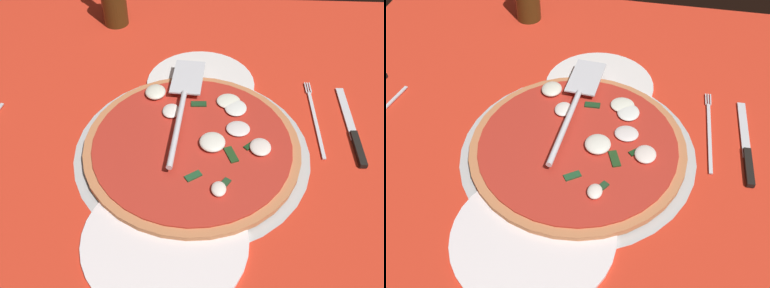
{
  "view_description": "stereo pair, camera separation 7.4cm",
  "coord_description": "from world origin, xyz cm",
  "views": [
    {
      "loc": [
        52.44,
        6.58,
        55.78
      ],
      "look_at": [
        1.09,
        4.04,
        1.84
      ],
      "focal_mm": 41.84,
      "sensor_mm": 36.0,
      "label": 1
    },
    {
      "loc": [
        51.53,
        13.97,
        55.78
      ],
      "look_at": [
        1.09,
        4.04,
        1.84
      ],
      "focal_mm": 41.84,
      "sensor_mm": 36.0,
      "label": 2
    }
  ],
  "objects": [
    {
      "name": "pizza_pan",
      "position": [
        1.09,
        4.04,
        0.42
      ],
      "size": [
        39.51,
        39.51,
        0.84
      ],
      "primitive_type": "cylinder",
      "color": "#B8BCBD",
      "rests_on": "ground_plane"
    },
    {
      "name": "ground_plane",
      "position": [
        0.0,
        0.0,
        -0.4
      ],
      "size": [
        101.47,
        101.47,
        0.8
      ],
      "primitive_type": "cube",
      "color": "red"
    },
    {
      "name": "pizza_server",
      "position": [
        -7.37,
        2.0,
        3.85
      ],
      "size": [
        28.03,
        6.37,
        1.0
      ],
      "rotation": [
        0.0,
        0.0,
        3.07
      ],
      "color": "silver",
      "rests_on": "pizza"
    },
    {
      "name": "dinner_plate_left",
      "position": [
        -16.38,
        4.85,
        0.5
      ],
      "size": [
        20.94,
        20.94,
        1.0
      ],
      "primitive_type": "cylinder",
      "color": "white",
      "rests_on": "ground_plane"
    },
    {
      "name": "pizza",
      "position": [
        0.78,
        4.26,
        1.57
      ],
      "size": [
        36.15,
        36.15,
        2.68
      ],
      "color": "#C6784A",
      "rests_on": "pizza_pan"
    },
    {
      "name": "place_setting_far",
      "position": [
        -6.01,
        29.02,
        0.35
      ],
      "size": [
        21.34,
        13.7,
        1.4
      ],
      "rotation": [
        0.0,
        0.0,
        3.16
      ],
      "color": "white",
      "rests_on": "ground_plane"
    },
    {
      "name": "dinner_plate_right",
      "position": [
        18.74,
        1.07,
        0.5
      ],
      "size": [
        23.82,
        23.82,
        1.0
      ],
      "primitive_type": "cylinder",
      "color": "white",
      "rests_on": "ground_plane"
    }
  ]
}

